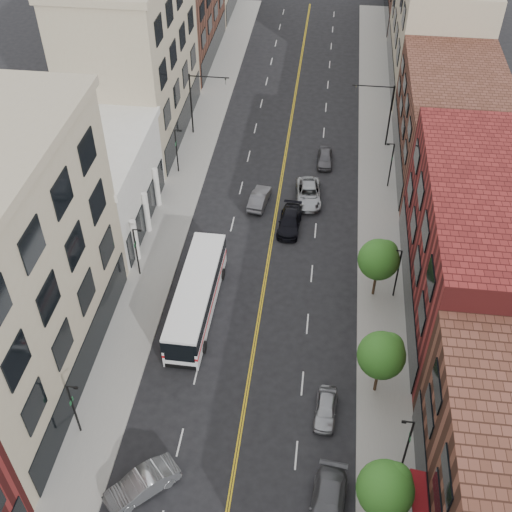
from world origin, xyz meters
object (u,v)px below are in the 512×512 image
at_px(car_angle_b, 142,484).
at_px(car_lane_b, 309,194).
at_px(car_parked_far, 326,409).
at_px(car_parked_mid, 327,505).
at_px(car_lane_behind, 259,198).
at_px(city_bus, 196,295).
at_px(car_lane_c, 325,158).
at_px(car_lane_a, 290,221).

bearing_deg(car_angle_b, car_lane_b, 122.01).
bearing_deg(car_lane_b, car_parked_far, -88.81).
distance_m(car_parked_mid, car_parked_far, 7.21).
bearing_deg(car_parked_mid, car_lane_behind, 110.10).
bearing_deg(city_bus, car_lane_c, 68.55).
bearing_deg(car_lane_a, car_angle_b, -101.70).
distance_m(car_lane_behind, car_lane_c, 10.16).
relative_size(car_lane_b, car_lane_c, 1.36).
bearing_deg(car_angle_b, car_lane_a, 122.55).
distance_m(car_angle_b, car_lane_behind, 31.52).
relative_size(car_angle_b, car_parked_mid, 0.92).
relative_size(city_bus, car_lane_behind, 2.88).
bearing_deg(car_lane_b, car_angle_b, -109.91).
height_order(car_lane_behind, car_lane_a, car_lane_a).
xyz_separation_m(car_parked_far, car_lane_c, (-1.44, 32.13, 0.04)).
xyz_separation_m(car_lane_b, car_lane_c, (1.35, 6.81, -0.07)).
xyz_separation_m(car_angle_b, car_parked_far, (11.40, 7.25, -0.16)).
distance_m(city_bus, car_parked_far, 14.09).
relative_size(car_parked_far, car_lane_a, 0.76).
height_order(car_angle_b, car_parked_mid, car_angle_b).
distance_m(car_angle_b, car_lane_b, 33.68).
relative_size(city_bus, car_lane_c, 3.13).
xyz_separation_m(car_parked_far, car_lane_b, (-2.79, 25.31, 0.11)).
relative_size(car_parked_mid, car_lane_b, 0.99).
bearing_deg(car_lane_c, car_parked_far, -88.66).
distance_m(car_parked_far, car_lane_c, 32.16).
relative_size(car_parked_far, car_lane_behind, 0.87).
bearing_deg(car_lane_b, car_lane_c, 73.68).
relative_size(car_parked_mid, car_lane_c, 1.34).
distance_m(car_lane_a, car_lane_c, 11.79).
relative_size(city_bus, car_lane_b, 2.31).
bearing_deg(city_bus, car_parked_far, -38.19).
distance_m(car_angle_b, car_lane_a, 28.82).
distance_m(car_angle_b, car_parked_far, 13.51).
xyz_separation_m(city_bus, car_parked_mid, (11.33, -16.00, -1.09)).
relative_size(car_lane_behind, car_lane_a, 0.87).
xyz_separation_m(car_parked_mid, car_lane_a, (-4.70, 27.89, -0.06)).
height_order(car_angle_b, car_parked_far, car_angle_b).
bearing_deg(car_lane_a, car_lane_behind, 137.07).
height_order(car_angle_b, car_lane_c, car_angle_b).
height_order(car_parked_far, car_lane_behind, car_lane_behind).
height_order(car_lane_behind, car_lane_b, car_lane_b).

